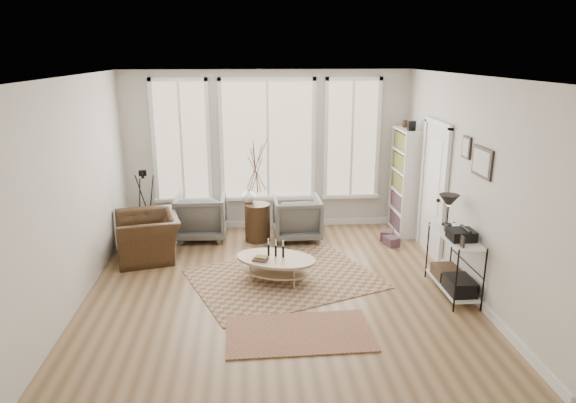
{
  "coord_description": "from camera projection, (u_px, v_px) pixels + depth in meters",
  "views": [
    {
      "loc": [
        -0.37,
        -6.53,
        3.18
      ],
      "look_at": [
        0.2,
        0.6,
        1.1
      ],
      "focal_mm": 32.0,
      "sensor_mm": 36.0,
      "label": 1
    }
  ],
  "objects": [
    {
      "name": "room",
      "position": [
        278.0,
        190.0,
        6.79
      ],
      "size": [
        5.5,
        5.54,
        2.9
      ],
      "color": "#906F4B",
      "rests_on": "ground"
    },
    {
      "name": "armchair_left",
      "position": [
        201.0,
        216.0,
        9.05
      ],
      "size": [
        0.87,
        0.9,
        0.8
      ],
      "primitive_type": "imported",
      "rotation": [
        0.0,
        0.0,
        3.12
      ],
      "color": "#63635E",
      "rests_on": "ground"
    },
    {
      "name": "low_shelf",
      "position": [
        454.0,
        258.0,
        6.92
      ],
      "size": [
        0.38,
        1.08,
        1.3
      ],
      "color": "white",
      "rests_on": "ground"
    },
    {
      "name": "rug_main",
      "position": [
        284.0,
        279.0,
        7.48
      ],
      "size": [
        3.06,
        2.7,
        0.01
      ],
      "primitive_type": "cube",
      "rotation": [
        0.0,
        0.0,
        0.37
      ],
      "color": "brown",
      "rests_on": "ground"
    },
    {
      "name": "wall_art",
      "position": [
        478.0,
        158.0,
        6.58
      ],
      "size": [
        0.04,
        0.88,
        0.44
      ],
      "color": "black",
      "rests_on": "ground"
    },
    {
      "name": "bookcase",
      "position": [
        405.0,
        181.0,
        9.21
      ],
      "size": [
        0.31,
        0.85,
        2.06
      ],
      "color": "white",
      "rests_on": "ground"
    },
    {
      "name": "armchair_right",
      "position": [
        297.0,
        218.0,
        9.04
      ],
      "size": [
        0.83,
        0.85,
        0.76
      ],
      "primitive_type": "imported",
      "rotation": [
        0.0,
        0.0,
        3.16
      ],
      "color": "#63635E",
      "rests_on": "ground"
    },
    {
      "name": "book_stack_near",
      "position": [
        387.0,
        235.0,
        9.04
      ],
      "size": [
        0.29,
        0.33,
        0.18
      ],
      "primitive_type": "cube",
      "rotation": [
        0.0,
        0.0,
        -0.35
      ],
      "color": "maroon",
      "rests_on": "ground"
    },
    {
      "name": "vase",
      "position": [
        248.0,
        195.0,
        8.94
      ],
      "size": [
        0.25,
        0.25,
        0.26
      ],
      "primitive_type": "imported",
      "rotation": [
        0.0,
        0.0,
        -0.02
      ],
      "color": "silver",
      "rests_on": "side_table"
    },
    {
      "name": "coffee_table",
      "position": [
        276.0,
        263.0,
        7.34
      ],
      "size": [
        1.34,
        1.1,
        0.53
      ],
      "color": "tan",
      "rests_on": "ground"
    },
    {
      "name": "book_stack_far",
      "position": [
        391.0,
        241.0,
        8.76
      ],
      "size": [
        0.26,
        0.3,
        0.16
      ],
      "primitive_type": "cube",
      "rotation": [
        0.0,
        0.0,
        0.33
      ],
      "color": "maroon",
      "rests_on": "ground"
    },
    {
      "name": "accent_chair",
      "position": [
        148.0,
        236.0,
        8.2
      ],
      "size": [
        1.29,
        1.19,
        0.71
      ],
      "primitive_type": "imported",
      "rotation": [
        0.0,
        0.0,
        -1.32
      ],
      "color": "#3B2716",
      "rests_on": "ground"
    },
    {
      "name": "tripod_camera",
      "position": [
        145.0,
        210.0,
        8.76
      ],
      "size": [
        0.45,
        0.45,
        1.29
      ],
      "color": "black",
      "rests_on": "ground"
    },
    {
      "name": "bay_window",
      "position": [
        268.0,
        143.0,
        9.31
      ],
      "size": [
        4.14,
        0.12,
        2.24
      ],
      "color": "#D2B685",
      "rests_on": "ground"
    },
    {
      "name": "door",
      "position": [
        434.0,
        187.0,
        8.15
      ],
      "size": [
        0.09,
        1.06,
        2.22
      ],
      "color": "white",
      "rests_on": "ground"
    },
    {
      "name": "rug_runner",
      "position": [
        299.0,
        333.0,
        6.02
      ],
      "size": [
        1.73,
        0.98,
        0.01
      ],
      "primitive_type": "cube",
      "rotation": [
        0.0,
        0.0,
        0.02
      ],
      "color": "brown",
      "rests_on": "ground"
    },
    {
      "name": "side_table",
      "position": [
        257.0,
        191.0,
        8.8
      ],
      "size": [
        0.44,
        0.44,
        1.85
      ],
      "color": "#3B2716",
      "rests_on": "ground"
    }
  ]
}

